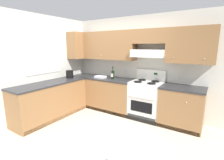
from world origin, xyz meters
The scene contains 9 objects.
ground_plane centered at (0.00, 0.00, 0.00)m, with size 7.04×7.04×0.00m, color beige.
wall_back centered at (0.40, 1.53, 1.48)m, with size 4.68×0.57×2.55m.
wall_left centered at (-1.59, 0.23, 1.34)m, with size 0.47×4.00×2.55m.
counter_back_run centered at (0.12, 1.24, 0.45)m, with size 3.60×0.65×0.91m.
counter_left_run centered at (-1.24, 0.00, 0.45)m, with size 0.63×1.91×0.91m.
stove centered at (0.77, 1.25, 0.48)m, with size 0.76×0.62×1.20m.
wine_bottle centered at (-0.18, 1.22, 1.04)m, with size 0.08×0.08×0.34m.
bowl centered at (-0.55, 1.15, 0.93)m, with size 0.29×0.21×0.06m.
bucket centered at (-1.28, 0.68, 1.02)m, with size 0.21×0.21×0.21m.
Camera 1 is at (2.17, -2.51, 1.78)m, focal length 26.50 mm.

